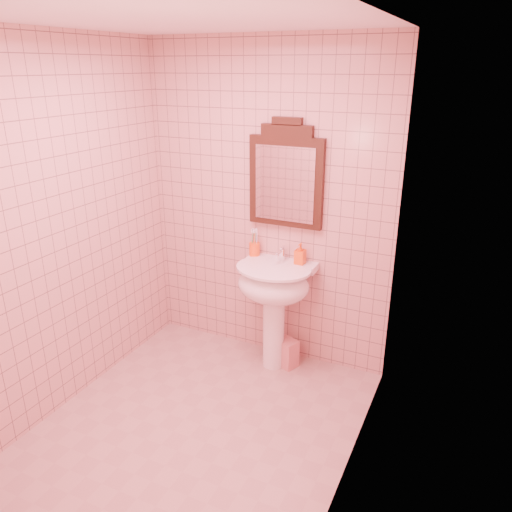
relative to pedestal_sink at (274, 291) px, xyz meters
The scene contains 8 objects.
floor 1.11m from the pedestal_sink, 100.52° to the right, with size 2.20×2.20×0.00m, color tan.
back_wall 0.65m from the pedestal_sink, 125.27° to the left, with size 2.00×0.02×2.50m, color tan.
pedestal_sink is the anchor object (origin of this frame).
faucet 0.29m from the pedestal_sink, 90.00° to the left, with size 0.04×0.16×0.11m.
mirror 0.87m from the pedestal_sink, 90.00° to the left, with size 0.58×0.06×0.81m.
toothbrush_cup 0.39m from the pedestal_sink, 146.08° to the left, with size 0.08×0.08×0.19m.
soap_dispenser 0.35m from the pedestal_sink, 43.09° to the left, with size 0.07×0.08×0.17m, color #E25313.
towel 0.56m from the pedestal_sink, 29.16° to the left, with size 0.19×0.13×0.23m, color tan.
Camera 1 is at (1.51, -2.33, 2.28)m, focal length 35.00 mm.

